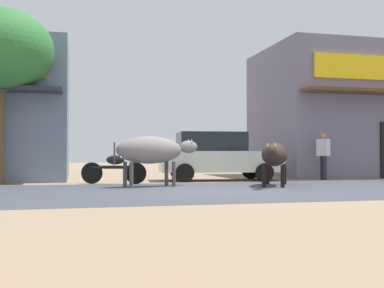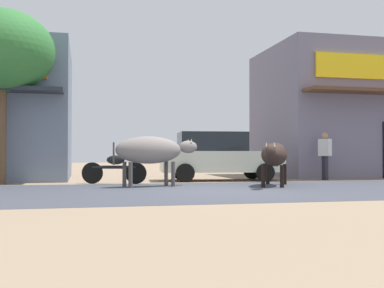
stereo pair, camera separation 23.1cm
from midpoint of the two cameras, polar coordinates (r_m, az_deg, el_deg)
name	(u,v)px [view 2 (the right image)]	position (r m, az deg, el deg)	size (l,w,h in m)	color
ground	(218,191)	(11.90, 3.65, -5.54)	(80.00, 80.00, 0.00)	#92795F
asphalt_road	(218,190)	(11.90, 3.65, -5.53)	(72.00, 6.33, 0.00)	#3E414B
storefront_right_club	(344,113)	(21.25, 17.89, 3.54)	(6.54, 6.02, 5.27)	slate
roadside_tree	(2,51)	(15.64, -21.26, 10.25)	(3.08, 3.08, 5.24)	brown
parked_hatchback_car	(218,156)	(16.37, 3.51, -1.41)	(4.20, 2.20, 1.64)	beige
parked_motorcycle	(115,168)	(14.69, -8.72, -2.85)	(1.92, 0.73, 1.07)	black
cow_near_brown	(151,151)	(13.28, -4.38, -0.79)	(2.50, 1.15, 1.39)	slate
cow_far_dark	(274,155)	(13.69, 10.23, -1.29)	(1.65, 2.60, 1.22)	#30221D
pedestrian_by_shop	(325,152)	(17.28, 15.91, -0.93)	(0.40, 0.61, 1.65)	#262633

